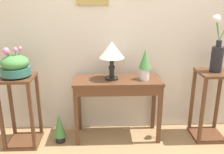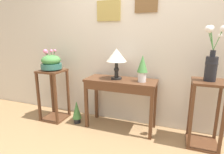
% 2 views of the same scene
% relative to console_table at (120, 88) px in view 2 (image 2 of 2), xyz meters
% --- Properties ---
extents(back_wall_with_art, '(9.00, 0.13, 2.80)m').
position_rel_console_table_xyz_m(back_wall_with_art, '(0.10, 0.32, 0.76)').
color(back_wall_with_art, beige).
rests_on(back_wall_with_art, ground).
extents(console_table, '(1.03, 0.41, 0.76)m').
position_rel_console_table_xyz_m(console_table, '(0.00, 0.00, 0.00)').
color(console_table, '#56331E').
rests_on(console_table, ground).
extents(table_lamp, '(0.29, 0.29, 0.44)m').
position_rel_console_table_xyz_m(table_lamp, '(-0.07, 0.02, 0.44)').
color(table_lamp, black).
rests_on(table_lamp, console_table).
extents(potted_plant_on_console, '(0.14, 0.14, 0.37)m').
position_rel_console_table_xyz_m(potted_plant_on_console, '(0.31, -0.00, 0.32)').
color(potted_plant_on_console, silver).
rests_on(potted_plant_on_console, console_table).
extents(pedestal_stand_left, '(0.38, 0.38, 0.84)m').
position_rel_console_table_xyz_m(pedestal_stand_left, '(-1.13, -0.08, -0.22)').
color(pedestal_stand_left, '#56331E').
rests_on(pedestal_stand_left, ground).
extents(planter_bowl_wide_left, '(0.33, 0.33, 0.33)m').
position_rel_console_table_xyz_m(planter_bowl_wide_left, '(-1.13, -0.08, 0.32)').
color(planter_bowl_wide_left, '#2D665B').
rests_on(planter_bowl_wide_left, pedestal_stand_left).
extents(pedestal_stand_right, '(0.38, 0.38, 0.85)m').
position_rel_console_table_xyz_m(pedestal_stand_right, '(1.13, -0.03, -0.21)').
color(pedestal_stand_right, '#56331E').
rests_on(pedestal_stand_right, ground).
extents(flower_vase_tall_right, '(0.21, 0.17, 0.64)m').
position_rel_console_table_xyz_m(flower_vase_tall_right, '(1.12, -0.04, 0.45)').
color(flower_vase_tall_right, black).
rests_on(flower_vase_tall_right, pedestal_stand_right).
extents(potted_plant_floor, '(0.14, 0.14, 0.37)m').
position_rel_console_table_xyz_m(potted_plant_floor, '(-0.70, -0.09, -0.44)').
color(potted_plant_floor, black).
rests_on(potted_plant_floor, ground).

